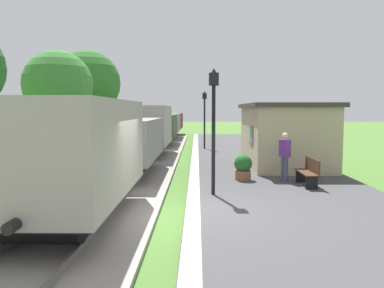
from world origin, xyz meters
The scene contains 16 objects.
ground_plane centered at (0.00, 0.00, 0.00)m, with size 160.00×160.00×0.00m, color #47702D.
platform_slab centered at (3.20, 0.00, 0.12)m, with size 6.00×60.00×0.25m, color #424244.
platform_edge_stripe centered at (0.40, 0.00, 0.25)m, with size 0.36×60.00×0.01m, color silver.
track_ballast centered at (-2.40, 0.00, 0.06)m, with size 3.80×60.00×0.12m, color gray.
rail_near centered at (-1.68, 0.00, 0.19)m, with size 0.07×60.00×0.14m, color slate.
rail_far centered at (-3.12, 0.00, 0.19)m, with size 0.07×60.00×0.14m, color slate.
freight_train centered at (-2.40, 15.07, 1.51)m, with size 2.50×39.20×2.72m.
station_hut centered at (4.40, 7.80, 1.65)m, with size 3.50×5.80×2.78m.
bench_near_hut centered at (4.19, 3.19, 0.72)m, with size 0.42×1.50×0.91m.
person_waiting centered at (3.57, 4.00, 1.18)m, with size 0.38×0.45×1.71m.
potted_planter centered at (2.15, 4.22, 0.72)m, with size 0.64×0.64×0.92m.
lamp_post_near centered at (0.98, 1.83, 2.80)m, with size 0.28×0.28×3.70m.
lamp_post_far centered at (0.98, 15.32, 2.80)m, with size 0.28×0.28×3.70m.
tree_trackside_far centered at (-7.11, 11.64, 4.10)m, with size 3.77×3.77×5.99m.
tree_field_left centered at (-7.23, 17.88, 4.66)m, with size 4.57×4.57×6.95m.
tree_field_distant centered at (-9.70, 24.38, 4.00)m, with size 3.50×3.50×5.77m.
Camera 1 is at (0.50, -9.32, 2.75)m, focal length 35.75 mm.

